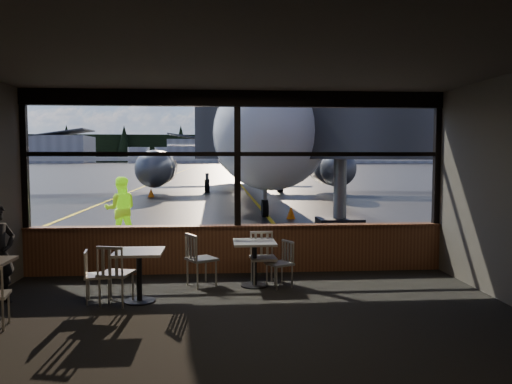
{
  "coord_description": "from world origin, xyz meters",
  "views": [
    {
      "loc": [
        -0.38,
        -9.56,
        2.24
      ],
      "look_at": [
        0.44,
        1.0,
        1.5
      ],
      "focal_mm": 35.0,
      "sensor_mm": 36.0,
      "label": 1
    }
  ],
  "objects": [
    {
      "name": "ceiling",
      "position": [
        0.0,
        -3.0,
        3.5
      ],
      "size": [
        8.0,
        6.0,
        0.04
      ],
      "primitive_type": "cube",
      "color": "#38332D",
      "rests_on": "ground"
    },
    {
      "name": "fuel_tank_b",
      "position": [
        -20.0,
        182.0,
        3.0
      ],
      "size": [
        8.0,
        8.0,
        6.0
      ],
      "primitive_type": "cylinder",
      "color": "silver",
      "rests_on": "ground_plane"
    },
    {
      "name": "mullion_right",
      "position": [
        3.95,
        0.0,
        2.2
      ],
      "size": [
        0.12,
        0.12,
        2.6
      ],
      "primitive_type": "cube",
      "color": "black",
      "rests_on": "ground"
    },
    {
      "name": "fuel_tank_a",
      "position": [
        -30.0,
        182.0,
        3.0
      ],
      "size": [
        8.0,
        8.0,
        6.0
      ],
      "primitive_type": "cylinder",
      "color": "silver",
      "rests_on": "ground_plane"
    },
    {
      "name": "hangar_mid",
      "position": [
        0.0,
        185.0,
        5.0
      ],
      "size": [
        38.0,
        15.0,
        10.0
      ],
      "primitive_type": null,
      "color": "silver",
      "rests_on": "ground_plane"
    },
    {
      "name": "mullion_centre",
      "position": [
        0.0,
        0.0,
        2.2
      ],
      "size": [
        0.12,
        0.12,
        2.6
      ],
      "primitive_type": "cube",
      "color": "black",
      "rests_on": "ground"
    },
    {
      "name": "cone_nose",
      "position": [
        2.29,
        8.37,
        0.23
      ],
      "size": [
        0.33,
        0.33,
        0.46
      ],
      "primitive_type": "cone",
      "color": "orange",
      "rests_on": "ground_plane"
    },
    {
      "name": "chair_mid_s",
      "position": [
        -1.92,
        -1.98,
        0.47
      ],
      "size": [
        0.63,
        0.63,
        0.94
      ],
      "primitive_type": null,
      "rotation": [
        0.0,
        0.0,
        -0.25
      ],
      "color": "#B8B2A6",
      "rests_on": "carpet_floor"
    },
    {
      "name": "treeline",
      "position": [
        0.0,
        210.0,
        6.0
      ],
      "size": [
        360.0,
        3.0,
        12.0
      ],
      "primitive_type": "cube",
      "color": "black",
      "rests_on": "ground_plane"
    },
    {
      "name": "hangar_left",
      "position": [
        -70.0,
        180.0,
        5.5
      ],
      "size": [
        45.0,
        18.0,
        11.0
      ],
      "primitive_type": null,
      "color": "silver",
      "rests_on": "ground_plane"
    },
    {
      "name": "window_sill",
      "position": [
        0.0,
        0.0,
        0.45
      ],
      "size": [
        8.0,
        0.28,
        0.9
      ],
      "primitive_type": "cube",
      "color": "#5A301B",
      "rests_on": "ground"
    },
    {
      "name": "ground_plane",
      "position": [
        0.0,
        120.0,
        0.0
      ],
      "size": [
        520.0,
        520.0,
        0.0
      ],
      "primitive_type": "plane",
      "color": "black",
      "rests_on": "ground"
    },
    {
      "name": "jet_bridge",
      "position": [
        3.6,
        5.5,
        2.26
      ],
      "size": [
        8.47,
        10.36,
        4.52
      ],
      "primitive_type": null,
      "color": "#2C2C2E",
      "rests_on": "ground_plane"
    },
    {
      "name": "fuel_tank_c",
      "position": [
        -10.0,
        182.0,
        3.0
      ],
      "size": [
        8.0,
        8.0,
        6.0
      ],
      "primitive_type": "cylinder",
      "color": "silver",
      "rests_on": "ground_plane"
    },
    {
      "name": "airliner",
      "position": [
        1.31,
        21.37,
        5.61
      ],
      "size": [
        30.87,
        36.95,
        11.22
      ],
      "primitive_type": null,
      "rotation": [
        0.0,
        0.0,
        0.01
      ],
      "color": "white",
      "rests_on": "ground_plane"
    },
    {
      "name": "chair_near_w",
      "position": [
        -0.66,
        -0.98,
        0.47
      ],
      "size": [
        0.7,
        0.7,
        0.94
      ],
      "primitive_type": null,
      "rotation": [
        0.0,
        0.0,
        -1.04
      ],
      "color": "#ABA79B",
      "rests_on": "carpet_floor"
    },
    {
      "name": "cafe_table_near",
      "position": [
        0.25,
        -1.06,
        0.4
      ],
      "size": [
        0.72,
        0.72,
        0.79
      ],
      "primitive_type": null,
      "color": "#A5A198",
      "rests_on": "carpet_floor"
    },
    {
      "name": "carpet_floor",
      "position": [
        0.0,
        -3.0,
        0.01
      ],
      "size": [
        8.0,
        6.0,
        0.01
      ],
      "primitive_type": "cube",
      "color": "black",
      "rests_on": "ground"
    },
    {
      "name": "mullion_left",
      "position": [
        -3.95,
        0.0,
        2.2
      ],
      "size": [
        0.12,
        0.12,
        2.6
      ],
      "primitive_type": "cube",
      "color": "black",
      "rests_on": "ground"
    },
    {
      "name": "window_header",
      "position": [
        0.0,
        0.0,
        3.35
      ],
      "size": [
        8.0,
        0.18,
        0.3
      ],
      "primitive_type": "cube",
      "color": "black",
      "rests_on": "ground"
    },
    {
      "name": "chair_near_n",
      "position": [
        0.41,
        -0.97,
        0.47
      ],
      "size": [
        0.53,
        0.53,
        0.93
      ],
      "primitive_type": null,
      "rotation": [
        0.0,
        0.0,
        3.19
      ],
      "color": "#AFAA9E",
      "rests_on": "carpet_floor"
    },
    {
      "name": "ground_crew",
      "position": [
        -2.95,
        3.84,
        0.86
      ],
      "size": [
        0.94,
        0.79,
        1.72
      ],
      "primitive_type": "imported",
      "rotation": [
        0.0,
        0.0,
        3.32
      ],
      "color": "#BFF219",
      "rests_on": "ground_plane"
    },
    {
      "name": "wall_back",
      "position": [
        0.0,
        -6.0,
        1.75
      ],
      "size": [
        8.0,
        0.04,
        3.5
      ],
      "primitive_type": "cube",
      "color": "#454037",
      "rests_on": "ground"
    },
    {
      "name": "chair_mid_w",
      "position": [
        -2.22,
        -1.84,
        0.41
      ],
      "size": [
        0.52,
        0.52,
        0.82
      ],
      "primitive_type": null,
      "rotation": [
        0.0,
        0.0,
        -1.41
      ],
      "color": "#BBB5A8",
      "rests_on": "carpet_floor"
    },
    {
      "name": "cafe_table_mid",
      "position": [
        -1.59,
        -1.87,
        0.4
      ],
      "size": [
        0.73,
        0.73,
        0.81
      ],
      "primitive_type": null,
      "color": "gray",
      "rests_on": "carpet_floor"
    },
    {
      "name": "chair_near_e",
      "position": [
        0.67,
        -1.17,
        0.41
      ],
      "size": [
        0.59,
        0.59,
        0.81
      ],
      "primitive_type": null,
      "rotation": [
        0.0,
        0.0,
        2.03
      ],
      "color": "#AAA59A",
      "rests_on": "carpet_floor"
    },
    {
      "name": "cone_wing",
      "position": [
        -4.12,
        18.8,
        0.25
      ],
      "size": [
        0.36,
        0.36,
        0.5
      ],
      "primitive_type": "cone",
      "color": "#ED3C07",
      "rests_on": "ground_plane"
    },
    {
      "name": "hangar_right",
      "position": [
        60.0,
        178.0,
        6.0
      ],
      "size": [
        50.0,
        20.0,
        12.0
      ],
      "primitive_type": null,
      "color": "silver",
      "rests_on": "ground_plane"
    },
    {
      "name": "window_transom",
      "position": [
        0.0,
        0.0,
        2.3
      ],
      "size": [
        8.0,
        0.1,
        0.08
      ],
      "primitive_type": "cube",
      "color": "black",
      "rests_on": "ground"
    }
  ]
}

